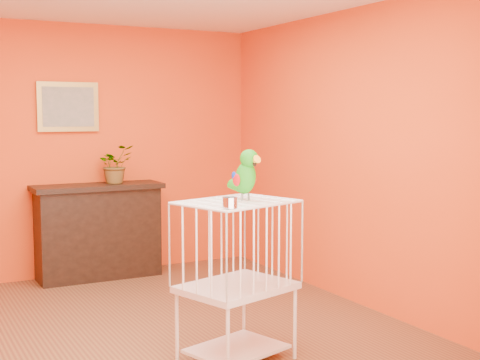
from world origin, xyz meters
TOP-DOWN VIEW (x-y plane):
  - ground at (0.00, 0.00)m, footprint 4.50×4.50m
  - room_shell at (0.00, 0.00)m, footprint 4.50×4.50m
  - console_cabinet at (0.23, 2.02)m, footprint 1.30×0.47m
  - potted_plant at (0.42, 2.06)m, footprint 0.46×0.48m
  - framed_picture at (0.00, 2.22)m, footprint 0.62×0.04m
  - birdcage at (0.40, -0.71)m, footprint 0.84×0.73m
  - feed_cup at (0.21, -1.00)m, footprint 0.10×0.10m
  - parrot at (0.48, -0.68)m, footprint 0.18×0.31m

SIDE VIEW (x-z plane):
  - ground at x=0.00m, z-range 0.00..0.00m
  - console_cabinet at x=0.23m, z-range 0.00..0.97m
  - birdcage at x=0.40m, z-range 0.02..1.12m
  - potted_plant at x=0.42m, z-range 0.97..1.27m
  - feed_cup at x=0.21m, z-range 1.10..1.17m
  - parrot at x=0.48m, z-range 1.10..1.45m
  - room_shell at x=0.00m, z-range -0.67..3.83m
  - framed_picture at x=0.00m, z-range 1.50..2.00m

